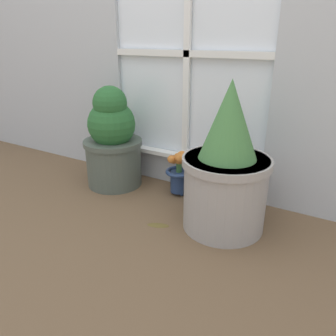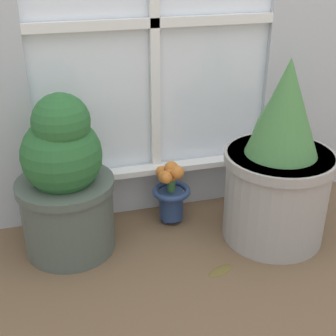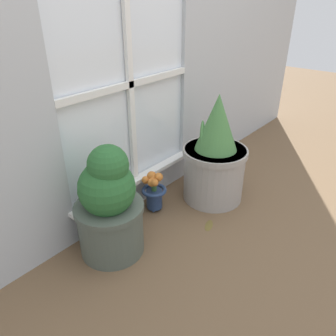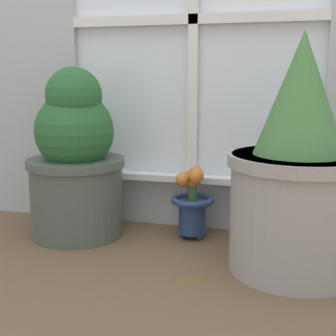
{
  "view_description": "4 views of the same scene",
  "coord_description": "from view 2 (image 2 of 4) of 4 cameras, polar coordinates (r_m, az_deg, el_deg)",
  "views": [
    {
      "loc": [
        0.87,
        -1.16,
        0.87
      ],
      "look_at": [
        0.03,
        0.26,
        0.21
      ],
      "focal_mm": 35.0,
      "sensor_mm": 36.0,
      "label": 1
    },
    {
      "loc": [
        -0.42,
        -1.21,
        1.08
      ],
      "look_at": [
        -0.0,
        0.32,
        0.28
      ],
      "focal_mm": 50.0,
      "sensor_mm": 36.0,
      "label": 2
    },
    {
      "loc": [
        -1.24,
        -0.79,
        1.23
      ],
      "look_at": [
        0.06,
        0.29,
        0.32
      ],
      "focal_mm": 35.0,
      "sensor_mm": 36.0,
      "label": 3
    },
    {
      "loc": [
        0.37,
        -1.22,
        0.58
      ],
      "look_at": [
        -0.04,
        0.3,
        0.27
      ],
      "focal_mm": 50.0,
      "sensor_mm": 36.0,
      "label": 4
    }
  ],
  "objects": [
    {
      "name": "fallen_leaf",
      "position": [
        1.72,
        6.46,
        -12.23
      ],
      "size": [
        0.12,
        0.08,
        0.01
      ],
      "color": "brown",
      "rests_on": "ground_plane"
    },
    {
      "name": "ground_plane",
      "position": [
        1.68,
        2.99,
        -13.45
      ],
      "size": [
        10.0,
        10.0,
        0.0
      ],
      "primitive_type": "plane",
      "color": "brown"
    },
    {
      "name": "potted_plant_right",
      "position": [
        1.79,
        13.32,
        -0.06
      ],
      "size": [
        0.41,
        0.41,
        0.71
      ],
      "color": "#9E9993",
      "rests_on": "ground_plane"
    },
    {
      "name": "flower_vase",
      "position": [
        1.91,
        0.35,
        -2.87
      ],
      "size": [
        0.16,
        0.16,
        0.26
      ],
      "color": "navy",
      "rests_on": "ground_plane"
    },
    {
      "name": "potted_plant_left",
      "position": [
        1.72,
        -12.44,
        -1.79
      ],
      "size": [
        0.36,
        0.36,
        0.62
      ],
      "color": "#4C564C",
      "rests_on": "ground_plane"
    }
  ]
}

